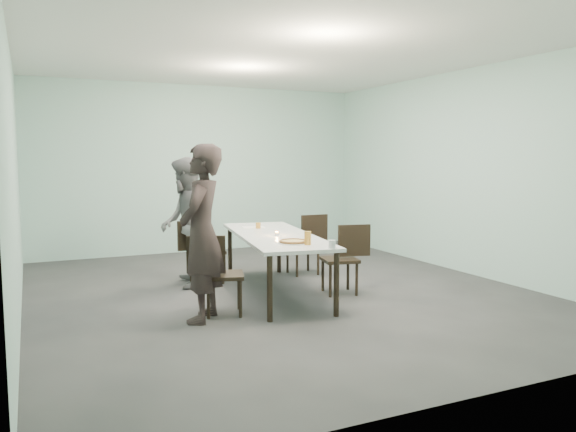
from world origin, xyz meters
name	(u,v)px	position (x,y,z in m)	size (l,w,h in m)	color
ground	(280,292)	(0.00, 0.00, 0.00)	(7.00, 7.00, 0.00)	#333335
room_shell	(279,132)	(0.00, 0.00, 2.03)	(6.02, 7.02, 3.01)	#ACD8CF
table	(275,239)	(-0.07, -0.02, 0.69)	(1.31, 2.71, 0.75)	white
chair_near_left	(216,269)	(-1.05, -0.66, 0.50)	(0.65, 0.53, 0.87)	black
chair_far_left	(201,247)	(-0.78, 0.89, 0.50)	(0.62, 0.44, 0.87)	black
chair_near_right	(346,254)	(0.73, -0.41, 0.50)	(0.65, 0.50, 0.87)	black
chair_far_right	(308,240)	(0.84, 0.87, 0.50)	(0.61, 0.43, 0.87)	black
diner_near	(202,233)	(-1.25, -0.82, 0.93)	(0.68, 0.44, 1.86)	black
diner_far	(186,222)	(-1.00, 0.80, 0.86)	(0.83, 0.65, 1.72)	slate
pizza	(293,242)	(-0.19, -0.80, 0.77)	(0.34, 0.34, 0.04)	white
side_plate	(298,240)	(-0.03, -0.60, 0.76)	(0.18, 0.18, 0.01)	white
beer_glass	(308,238)	(-0.09, -0.96, 0.82)	(0.08, 0.08, 0.15)	#C8852B
water_tumbler	(332,244)	(0.04, -1.29, 0.80)	(0.08, 0.08, 0.09)	silver
tealight	(277,234)	(-0.10, -0.15, 0.77)	(0.06, 0.06, 0.05)	silver
amber_tumbler	(258,225)	(-0.05, 0.61, 0.79)	(0.07, 0.07, 0.08)	#C8852B
menu	(254,227)	(-0.07, 0.74, 0.75)	(0.30, 0.22, 0.01)	silver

